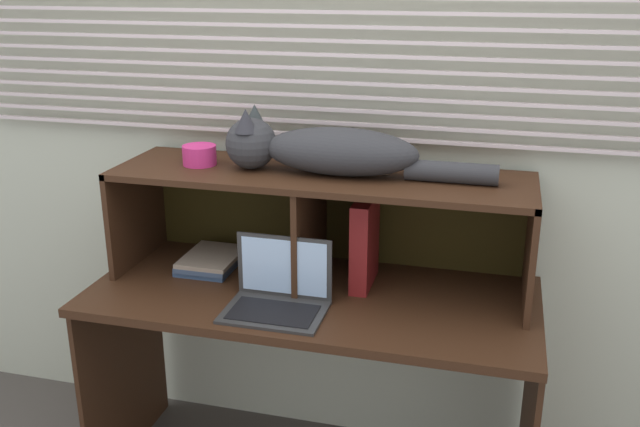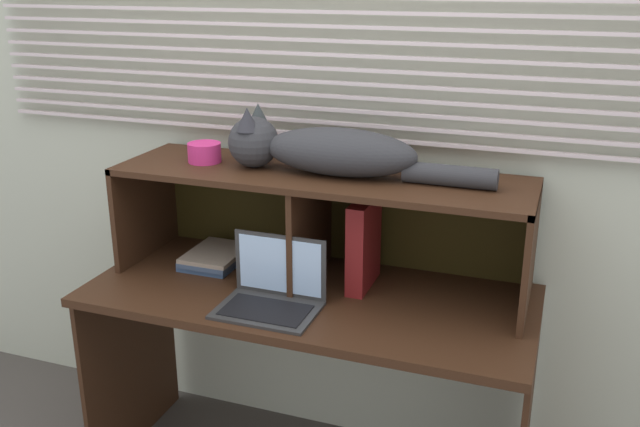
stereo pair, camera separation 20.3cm
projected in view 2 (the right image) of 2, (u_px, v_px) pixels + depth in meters
The scene contains 8 objects.
back_panel_with_blinds at pixel (344, 129), 2.54m from camera, with size 4.40×0.08×2.50m.
desk at pixel (309, 331), 2.42m from camera, with size 1.50×0.66×0.77m.
hutch_shelf_unit at pixel (322, 200), 2.41m from camera, with size 1.41×0.41×0.38m.
cat at pixel (322, 149), 2.32m from camera, with size 0.91×0.19×0.21m.
laptop at pixel (272, 293), 2.25m from camera, with size 0.32×0.23×0.22m.
binder_upright at pixel (364, 243), 2.37m from camera, with size 0.06×0.22×0.31m, color maroon.
book_stack at pixel (216, 257), 2.59m from camera, with size 0.20×0.25×0.05m.
small_basket at pixel (204, 152), 2.48m from camera, with size 0.12×0.12×0.07m, color #D9307D.
Camera 2 is at (0.77, -1.83, 1.80)m, focal length 39.57 mm.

